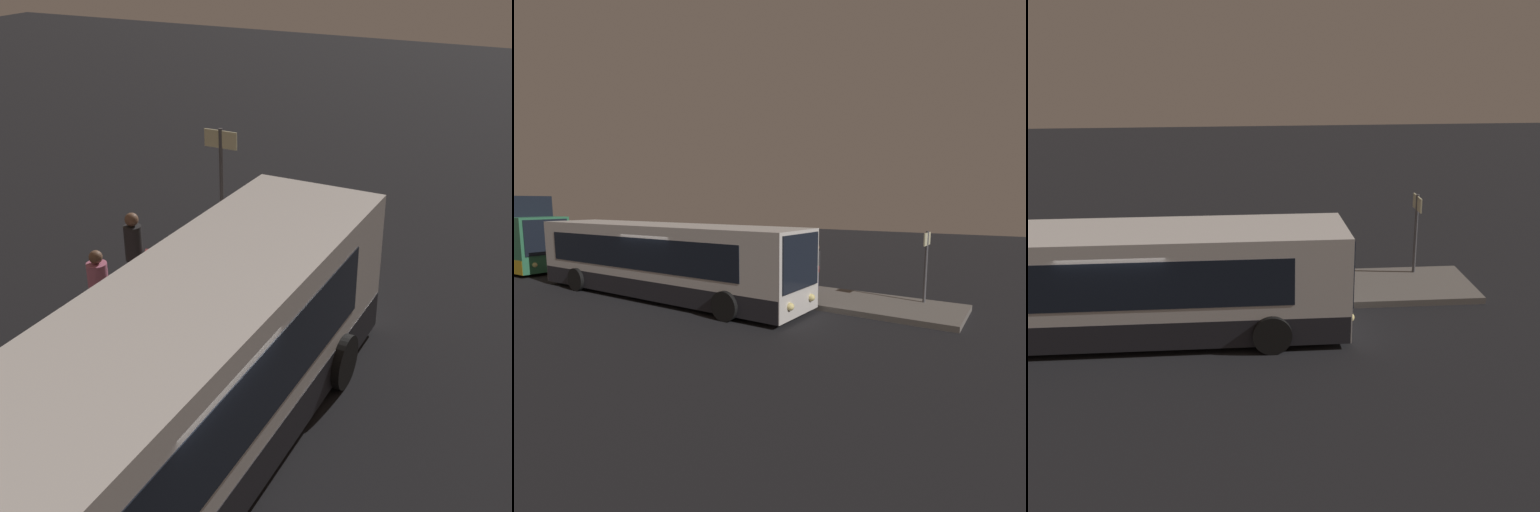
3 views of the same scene
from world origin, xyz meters
TOP-DOWN VIEW (x-y plane):
  - ground at (0.00, 0.00)m, footprint 80.00×80.00m
  - platform at (0.00, 3.03)m, footprint 20.00×2.86m
  - bus_lead at (-0.50, 0.21)m, footprint 12.35×2.78m
  - passenger_boarding at (3.01, 3.45)m, footprint 0.58×0.64m
  - passenger_waiting at (4.44, 3.69)m, footprint 0.53×0.62m
  - suitcase at (3.93, 3.52)m, footprint 0.43×0.21m
  - sign_post at (8.52, 3.99)m, footprint 0.10×0.89m

SIDE VIEW (x-z plane):
  - ground at x=0.00m, z-range 0.00..0.00m
  - platform at x=0.00m, z-range 0.00..0.19m
  - suitcase at x=3.93m, z-range 0.07..0.89m
  - passenger_boarding at x=3.01m, z-range 0.25..1.95m
  - passenger_waiting at x=4.44m, z-range 0.28..2.13m
  - bus_lead at x=-0.50m, z-range -0.01..2.82m
  - sign_post at x=8.52m, z-range 0.56..3.06m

